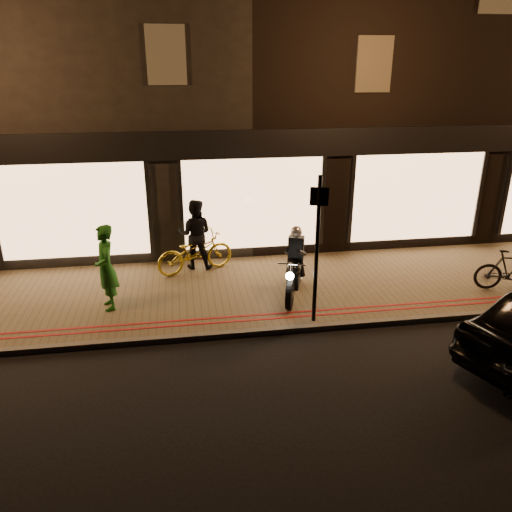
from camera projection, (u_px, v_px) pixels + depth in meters
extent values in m
plane|color=black|center=(282.00, 334.00, 9.90)|extent=(90.00, 90.00, 0.00)
cube|color=brown|center=(265.00, 289.00, 11.73)|extent=(50.00, 4.00, 0.12)
cube|color=#59544C|center=(282.00, 330.00, 9.93)|extent=(50.00, 0.14, 0.12)
cube|color=#9B0F0E|center=(278.00, 318.00, 10.27)|extent=(50.00, 0.06, 0.01)
cube|color=#9B0F0E|center=(276.00, 314.00, 10.46)|extent=(50.00, 0.06, 0.01)
cube|color=black|center=(42.00, 89.00, 15.80)|extent=(12.00, 10.00, 8.50)
cube|color=black|center=(400.00, 87.00, 17.51)|extent=(12.00, 10.00, 8.50)
cube|color=black|center=(253.00, 144.00, 12.40)|extent=(48.00, 0.12, 0.70)
cube|color=#FFBE7F|center=(73.00, 211.00, 12.31)|extent=(3.60, 0.06, 2.38)
cube|color=#FFBE7F|center=(253.00, 204.00, 12.95)|extent=(3.60, 0.06, 2.38)
cube|color=#FFBE7F|center=(416.00, 197.00, 13.59)|extent=(3.60, 0.06, 2.38)
cube|color=#3F331E|center=(166.00, 55.00, 11.38)|extent=(0.90, 0.06, 1.30)
cube|color=#3F331E|center=(374.00, 64.00, 12.16)|extent=(0.90, 0.06, 1.30)
cylinder|color=black|center=(290.00, 294.00, 10.60)|extent=(0.34, 0.64, 0.64)
cylinder|color=black|center=(297.00, 271.00, 11.78)|extent=(0.34, 0.64, 0.64)
cylinder|color=silver|center=(290.00, 294.00, 10.60)|extent=(0.18, 0.18, 0.14)
cylinder|color=silver|center=(297.00, 271.00, 11.78)|extent=(0.18, 0.18, 0.14)
cube|color=black|center=(294.00, 278.00, 11.21)|extent=(0.49, 0.75, 0.30)
ellipsoid|color=black|center=(294.00, 268.00, 10.98)|extent=(0.48, 0.59, 0.29)
cube|color=black|center=(296.00, 261.00, 11.37)|extent=(0.40, 0.59, 0.09)
cylinder|color=silver|center=(292.00, 264.00, 10.51)|extent=(0.57, 0.24, 0.03)
cylinder|color=silver|center=(291.00, 280.00, 10.53)|extent=(0.16, 0.32, 0.71)
sphere|color=white|center=(290.00, 276.00, 10.35)|extent=(0.22, 0.22, 0.17)
cylinder|color=silver|center=(302.00, 275.00, 11.64)|extent=(0.26, 0.54, 0.07)
cube|color=black|center=(296.00, 248.00, 11.13)|extent=(0.40, 0.32, 0.55)
sphere|color=silver|center=(296.00, 232.00, 10.92)|extent=(0.33, 0.33, 0.26)
cylinder|color=black|center=(287.00, 251.00, 10.85)|extent=(0.22, 0.61, 0.34)
cylinder|color=black|center=(302.00, 252.00, 10.79)|extent=(0.36, 0.57, 0.34)
cylinder|color=black|center=(289.00, 267.00, 11.28)|extent=(0.13, 0.27, 0.46)
cylinder|color=black|center=(301.00, 268.00, 11.23)|extent=(0.26, 0.28, 0.46)
cylinder|color=black|center=(317.00, 252.00, 9.65)|extent=(0.10, 0.10, 3.00)
cube|color=black|center=(319.00, 196.00, 9.25)|extent=(0.35, 0.12, 0.35)
imported|color=gold|center=(195.00, 252.00, 12.40)|extent=(2.08, 1.29, 1.03)
imported|color=black|center=(512.00, 271.00, 11.38)|extent=(1.69, 0.87, 0.98)
imported|color=#1E671B|center=(106.00, 268.00, 10.40)|extent=(0.61, 0.77, 1.85)
imported|color=black|center=(195.00, 234.00, 12.53)|extent=(0.98, 0.83, 1.79)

